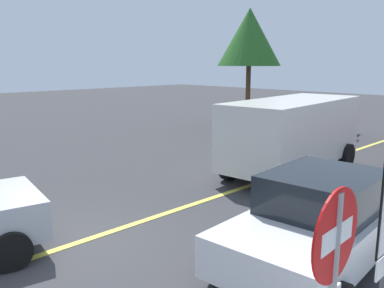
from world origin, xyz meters
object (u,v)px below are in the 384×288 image
object	(u,v)px
car_black_near_curb	(321,119)
car_white_mid_road	(318,221)
stop_sign	(333,279)
white_van	(293,131)
tree_left_verge	(249,37)

from	to	relation	value
car_black_near_curb	car_white_mid_road	size ratio (longest dim) A/B	1.06
car_black_near_curb	stop_sign	bearing A→B (deg)	-151.38
car_black_near_curb	car_white_mid_road	world-z (taller)	car_black_near_curb
white_van	car_black_near_curb	bearing A→B (deg)	21.45
car_white_mid_road	tree_left_verge	size ratio (longest dim) A/B	0.68
stop_sign	car_black_near_curb	bearing A→B (deg)	28.62
car_white_mid_road	tree_left_verge	distance (m)	14.56
stop_sign	tree_left_verge	size ratio (longest dim) A/B	0.40
car_white_mid_road	stop_sign	bearing A→B (deg)	-150.17
white_van	stop_sign	bearing A→B (deg)	-146.18
stop_sign	white_van	size ratio (longest dim) A/B	0.44
car_black_near_curb	car_white_mid_road	bearing A→B (deg)	-151.70
stop_sign	car_white_mid_road	bearing A→B (deg)	29.83
white_van	car_white_mid_road	bearing A→B (deg)	-143.90
stop_sign	tree_left_verge	xyz separation A→B (m)	(13.25, 11.21, 2.84)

